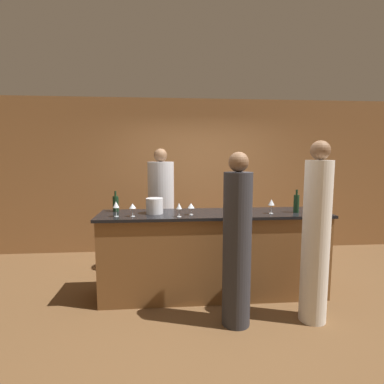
% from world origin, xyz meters
% --- Properties ---
extents(ground_plane, '(14.00, 14.00, 0.00)m').
position_xyz_m(ground_plane, '(0.00, 0.00, 0.00)').
color(ground_plane, brown).
extents(back_wall, '(8.00, 0.06, 2.80)m').
position_xyz_m(back_wall, '(0.00, 1.91, 1.40)').
color(back_wall, olive).
rests_on(back_wall, ground_plane).
extents(bar_counter, '(2.85, 0.66, 1.07)m').
position_xyz_m(bar_counter, '(0.00, 0.00, 0.54)').
color(bar_counter, brown).
rests_on(bar_counter, ground_plane).
extents(bartender, '(0.39, 0.39, 1.88)m').
position_xyz_m(bartender, '(-0.68, 0.81, 0.87)').
color(bartender, '#B2B2B7').
rests_on(bartender, ground_plane).
extents(guest_0, '(0.30, 0.30, 1.81)m').
position_xyz_m(guest_0, '(0.13, -0.69, 0.85)').
color(guest_0, '#2D2D33').
rests_on(guest_0, ground_plane).
extents(guest_1, '(0.28, 0.28, 1.93)m').
position_xyz_m(guest_1, '(0.97, -0.69, 0.92)').
color(guest_1, silver).
rests_on(guest_1, ground_plane).
extents(wine_bottle_0, '(0.07, 0.07, 0.26)m').
position_xyz_m(wine_bottle_0, '(-1.24, 0.19, 1.17)').
color(wine_bottle_0, black).
rests_on(wine_bottle_0, bar_counter).
extents(wine_bottle_1, '(0.07, 0.07, 0.29)m').
position_xyz_m(wine_bottle_1, '(1.02, -0.07, 1.18)').
color(wine_bottle_1, black).
rests_on(wine_bottle_1, bar_counter).
extents(ice_bucket, '(0.21, 0.21, 0.19)m').
position_xyz_m(ice_bucket, '(-0.74, 0.01, 1.16)').
color(ice_bucket, silver).
rests_on(ice_bucket, bar_counter).
extents(wine_glass_0, '(0.08, 0.08, 0.15)m').
position_xyz_m(wine_glass_0, '(-0.99, -0.16, 1.19)').
color(wine_glass_0, silver).
rests_on(wine_glass_0, bar_counter).
extents(wine_glass_1, '(0.07, 0.07, 0.18)m').
position_xyz_m(wine_glass_1, '(1.30, -0.08, 1.20)').
color(wine_glass_1, silver).
rests_on(wine_glass_1, bar_counter).
extents(wine_glass_2, '(0.08, 0.08, 0.14)m').
position_xyz_m(wine_glass_2, '(-0.30, -0.11, 1.18)').
color(wine_glass_2, silver).
rests_on(wine_glass_2, bar_counter).
extents(wine_glass_3, '(0.07, 0.07, 0.18)m').
position_xyz_m(wine_glass_3, '(-1.18, -0.15, 1.20)').
color(wine_glass_3, silver).
rests_on(wine_glass_3, bar_counter).
extents(wine_glass_4, '(0.08, 0.08, 0.18)m').
position_xyz_m(wine_glass_4, '(0.68, -0.12, 1.20)').
color(wine_glass_4, silver).
rests_on(wine_glass_4, bar_counter).
extents(wine_glass_5, '(0.08, 0.08, 0.16)m').
position_xyz_m(wine_glass_5, '(0.28, -0.03, 1.19)').
color(wine_glass_5, silver).
rests_on(wine_glass_5, bar_counter).
extents(wine_glass_6, '(0.07, 0.07, 0.16)m').
position_xyz_m(wine_glass_6, '(-0.45, -0.22, 1.19)').
color(wine_glass_6, silver).
rests_on(wine_glass_6, bar_counter).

